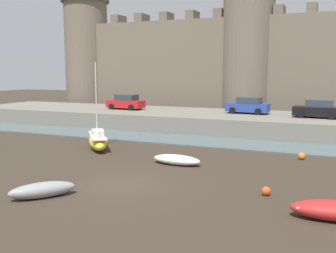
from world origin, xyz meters
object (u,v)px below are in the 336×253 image
(rowboat_near_channel_right, at_px, (42,190))
(rowboat_foreground_centre, at_px, (176,159))
(sailboat_midflat_right, at_px, (98,140))
(car_quay_centre_west, at_px, (248,106))
(mooring_buoy_near_shore, at_px, (302,156))
(mooring_buoy_near_channel, at_px, (266,191))
(car_quay_centre_east, at_px, (126,102))
(car_quay_east, at_px, (318,109))

(rowboat_near_channel_right, bearing_deg, rowboat_foreground_centre, 68.56)
(sailboat_midflat_right, xyz_separation_m, car_quay_centre_west, (8.51, 13.79, 1.79))
(mooring_buoy_near_shore, relative_size, car_quay_centre_west, 0.11)
(sailboat_midflat_right, height_order, car_quay_centre_west, sailboat_midflat_right)
(car_quay_centre_west, bearing_deg, mooring_buoy_near_channel, -76.06)
(rowboat_foreground_centre, height_order, mooring_buoy_near_channel, rowboat_foreground_centre)
(mooring_buoy_near_shore, distance_m, mooring_buoy_near_channel, 8.66)
(mooring_buoy_near_channel, distance_m, car_quay_centre_west, 21.07)
(rowboat_near_channel_right, relative_size, rowboat_foreground_centre, 0.90)
(rowboat_foreground_centre, xyz_separation_m, mooring_buoy_near_shore, (7.12, 4.50, -0.09))
(mooring_buoy_near_shore, height_order, car_quay_centre_west, car_quay_centre_west)
(sailboat_midflat_right, bearing_deg, rowboat_foreground_centre, -18.28)
(rowboat_near_channel_right, xyz_separation_m, mooring_buoy_near_shore, (10.44, 12.95, -0.15))
(sailboat_midflat_right, relative_size, rowboat_foreground_centre, 2.00)
(rowboat_foreground_centre, relative_size, car_quay_centre_east, 0.76)
(rowboat_near_channel_right, bearing_deg, car_quay_centre_west, 79.78)
(car_quay_centre_east, bearing_deg, car_quay_east, -0.55)
(rowboat_foreground_centre, distance_m, car_quay_centre_west, 16.40)
(car_quay_east, relative_size, car_quay_centre_east, 1.00)
(rowboat_foreground_centre, bearing_deg, car_quay_east, 63.31)
(sailboat_midflat_right, bearing_deg, car_quay_centre_west, 58.33)
(car_quay_centre_west, height_order, car_quay_centre_east, same)
(rowboat_near_channel_right, distance_m, rowboat_foreground_centre, 9.08)
(mooring_buoy_near_shore, bearing_deg, sailboat_midflat_right, -171.91)
(mooring_buoy_near_channel, bearing_deg, mooring_buoy_near_shore, 83.75)
(car_quay_centre_west, height_order, car_quay_east, same)
(rowboat_near_channel_right, distance_m, car_quay_centre_west, 25.15)
(car_quay_centre_west, relative_size, car_quay_centre_east, 1.00)
(sailboat_midflat_right, height_order, mooring_buoy_near_shore, sailboat_midflat_right)
(sailboat_midflat_right, height_order, rowboat_foreground_centre, sailboat_midflat_right)
(mooring_buoy_near_shore, distance_m, car_quay_east, 10.84)
(mooring_buoy_near_shore, bearing_deg, car_quay_centre_east, 150.62)
(rowboat_near_channel_right, bearing_deg, car_quay_east, 65.14)
(car_quay_east, distance_m, car_quay_centre_east, 19.66)
(car_quay_east, bearing_deg, sailboat_midflat_right, -139.76)
(car_quay_centre_east, bearing_deg, rowboat_near_channel_right, -69.79)
(rowboat_near_channel_right, xyz_separation_m, mooring_buoy_near_channel, (9.50, 4.34, -0.16))
(mooring_buoy_near_channel, xyz_separation_m, car_quay_east, (1.42, 19.22, 2.20))
(car_quay_centre_west, bearing_deg, rowboat_foreground_centre, -93.98)
(mooring_buoy_near_shore, bearing_deg, rowboat_foreground_centre, -147.72)
(rowboat_near_channel_right, relative_size, car_quay_east, 0.69)
(rowboat_near_channel_right, distance_m, mooring_buoy_near_channel, 10.44)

